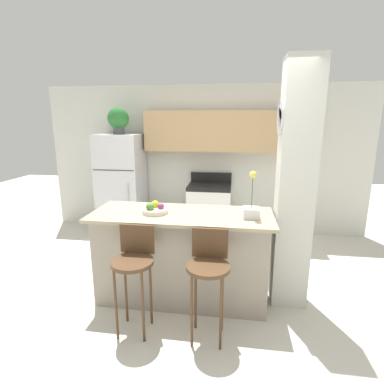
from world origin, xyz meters
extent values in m
plane|color=beige|center=(0.00, 0.00, 0.00)|extent=(14.00, 14.00, 0.00)
cube|color=silver|center=(0.00, 2.24, 1.27)|extent=(5.60, 0.06, 2.55)
cube|color=tan|center=(0.34, 2.05, 1.79)|extent=(2.62, 0.32, 0.66)
cube|color=silver|center=(0.14, 2.07, 1.63)|extent=(0.73, 0.28, 0.12)
cube|color=silver|center=(1.16, 0.11, 1.27)|extent=(0.36, 0.32, 2.55)
cylinder|color=silver|center=(0.97, 0.11, 1.99)|extent=(0.02, 0.34, 0.34)
cylinder|color=white|center=(0.96, 0.11, 1.99)|extent=(0.01, 0.30, 0.30)
cube|color=gray|center=(0.00, 0.00, 0.48)|extent=(1.81, 0.63, 0.96)
cube|color=tan|center=(0.00, 0.00, 0.98)|extent=(1.93, 0.75, 0.03)
cube|color=silver|center=(-1.39, 1.85, 0.59)|extent=(0.73, 0.66, 1.18)
cube|color=silver|center=(-1.39, 1.85, 1.46)|extent=(0.73, 0.66, 0.56)
cube|color=#333333|center=(-1.39, 1.52, 1.18)|extent=(0.69, 0.01, 0.01)
cylinder|color=#B2B2B7|center=(-1.15, 1.51, 0.65)|extent=(0.02, 0.02, 0.65)
cube|color=white|center=(0.14, 1.89, 0.43)|extent=(0.71, 0.61, 0.85)
cube|color=black|center=(0.14, 1.89, 0.88)|extent=(0.71, 0.61, 0.06)
cube|color=black|center=(0.14, 2.17, 0.99)|extent=(0.71, 0.04, 0.16)
cube|color=black|center=(0.14, 1.58, 0.47)|extent=(0.43, 0.01, 0.27)
cylinder|color=#4C331E|center=(-0.34, -0.62, 0.71)|extent=(0.39, 0.39, 0.03)
cube|color=#4C331E|center=(-0.34, -0.46, 0.87)|extent=(0.33, 0.02, 0.28)
cylinder|color=#4C331E|center=(-0.47, -0.75, 0.35)|extent=(0.02, 0.02, 0.69)
cylinder|color=#4C331E|center=(-0.22, -0.75, 0.35)|extent=(0.02, 0.02, 0.69)
cylinder|color=#4C331E|center=(-0.47, -0.50, 0.35)|extent=(0.02, 0.02, 0.69)
cylinder|color=#4C331E|center=(-0.22, -0.50, 0.35)|extent=(0.02, 0.02, 0.69)
cylinder|color=#4C331E|center=(0.34, -0.62, 0.71)|extent=(0.39, 0.39, 0.03)
cube|color=#4C331E|center=(0.34, -0.46, 0.87)|extent=(0.33, 0.02, 0.28)
cylinder|color=#4C331E|center=(0.22, -0.75, 0.35)|extent=(0.02, 0.02, 0.69)
cylinder|color=#4C331E|center=(0.47, -0.75, 0.35)|extent=(0.02, 0.02, 0.69)
cylinder|color=#4C331E|center=(0.22, -0.50, 0.35)|extent=(0.02, 0.02, 0.69)
cylinder|color=#4C331E|center=(0.47, -0.50, 0.35)|extent=(0.02, 0.02, 0.69)
cylinder|color=#4C4C51|center=(-1.39, 1.85, 1.80)|extent=(0.18, 0.18, 0.13)
sphere|color=#286B2D|center=(-1.39, 1.85, 1.99)|extent=(0.35, 0.35, 0.35)
cube|color=white|center=(0.72, -0.05, 1.05)|extent=(0.16, 0.16, 0.10)
cylinder|color=#386633|center=(0.72, -0.05, 1.26)|extent=(0.01, 0.01, 0.32)
sphere|color=#DBCC4C|center=(0.72, -0.05, 1.44)|extent=(0.07, 0.07, 0.07)
cylinder|color=silver|center=(-0.28, -0.03, 1.02)|extent=(0.28, 0.28, 0.05)
sphere|color=#7A2D56|center=(-0.22, -0.03, 1.07)|extent=(0.07, 0.07, 0.07)
sphere|color=gold|center=(-0.29, 0.03, 1.07)|extent=(0.09, 0.09, 0.09)
sphere|color=#4C7F2D|center=(-0.32, -0.08, 1.07)|extent=(0.09, 0.09, 0.09)
cylinder|color=#59595B|center=(-0.80, 1.62, 0.19)|extent=(0.28, 0.28, 0.38)
camera|label=1|loc=(0.54, -3.00, 1.95)|focal=28.00mm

